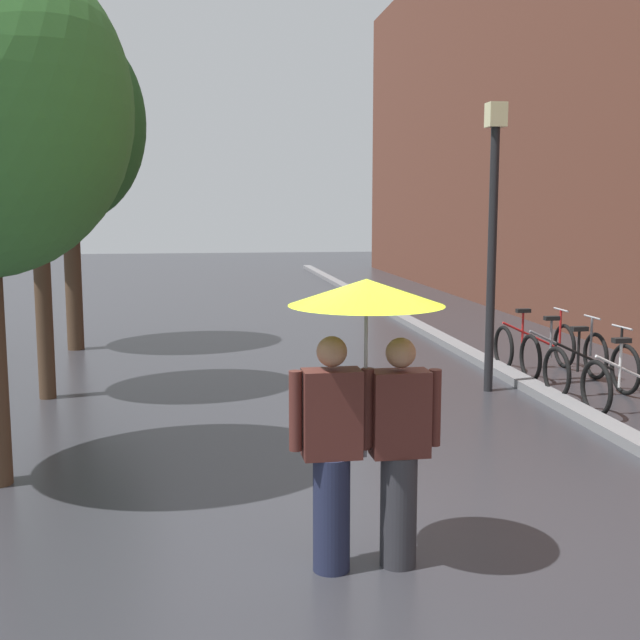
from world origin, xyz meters
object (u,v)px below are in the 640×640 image
Objects in this scene: street_tree_1 at (34,102)px; parked_bicycle_3 at (534,345)px; parked_bicycle_1 at (591,369)px; parked_bicycle_2 at (563,355)px; couple_under_umbrella at (366,381)px; street_lamp_post at (493,224)px; parked_bicycle_0 at (634,384)px; street_tree_2 at (67,124)px.

street_tree_1 is 4.83× the size of parked_bicycle_3.
parked_bicycle_2 is at bearing 85.31° from parked_bicycle_1.
parked_bicycle_2 is 0.53× the size of couple_under_umbrella.
street_lamp_post reaches higher than parked_bicycle_3.
street_tree_1 is 6.92m from couple_under_umbrella.
street_tree_1 is at bearing 164.78° from parked_bicycle_0.
street_lamp_post is (-1.31, 1.50, 1.93)m from parked_bicycle_0.
street_tree_2 is at bearing 153.10° from parked_bicycle_2.
parked_bicycle_0 is at bearing -37.80° from street_tree_2.
street_tree_2 is at bearing 92.61° from street_tree_1.
street_tree_1 is 3.80m from street_tree_2.
street_tree_2 is at bearing 109.34° from couple_under_umbrella.
parked_bicycle_3 is (0.02, 1.91, 0.00)m from parked_bicycle_1.
street_lamp_post is at bearing 156.86° from parked_bicycle_1.
couple_under_umbrella is (3.31, -9.44, -2.62)m from street_tree_2.
street_lamp_post is (2.83, 5.16, 0.96)m from couple_under_umbrella.
couple_under_umbrella reaches higher than parked_bicycle_2.
street_tree_2 reaches higher than parked_bicycle_3.
street_tree_1 reaches higher than street_lamp_post.
parked_bicycle_1 is at bearing -33.08° from street_tree_2.
parked_bicycle_2 and parked_bicycle_3 have the same top height.
street_lamp_post is (5.97, -0.48, -1.54)m from street_tree_1.
parked_bicycle_0 is at bearing -89.06° from parked_bicycle_3.
street_tree_1 is 8.07m from parked_bicycle_3.
couple_under_umbrella is (-4.13, -3.66, 0.96)m from parked_bicycle_0.
parked_bicycle_1 is at bearing -23.14° from street_lamp_post.
street_tree_1 reaches higher than couple_under_umbrella.
parked_bicycle_0 is 0.29× the size of street_lamp_post.
parked_bicycle_2 is (7.47, -3.79, -3.58)m from street_tree_2.
street_lamp_post is at bearing -34.86° from street_tree_2.
couple_under_umbrella is (3.14, -5.64, -2.51)m from street_tree_1.
street_lamp_post reaches higher than couple_under_umbrella.
parked_bicycle_1 is at bearing 48.69° from couple_under_umbrella.
street_tree_1 is at bearing -87.39° from street_tree_2.
street_tree_1 is 4.77× the size of parked_bicycle_0.
parked_bicycle_0 is at bearing -86.19° from parked_bicycle_1.
parked_bicycle_1 is at bearing -7.98° from street_tree_1.
parked_bicycle_1 is 2.35m from street_lamp_post.
street_tree_2 reaches higher than parked_bicycle_2.
street_tree_2 reaches higher than couple_under_umbrella.
parked_bicycle_0 is 2.77m from street_lamp_post.
parked_bicycle_1 is at bearing -90.51° from parked_bicycle_3.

